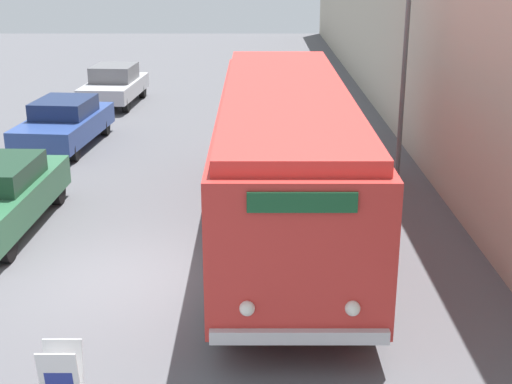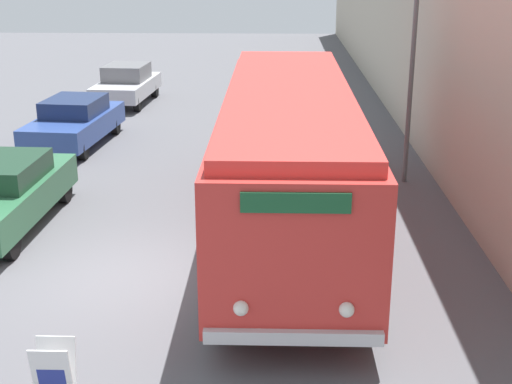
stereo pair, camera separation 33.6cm
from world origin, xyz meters
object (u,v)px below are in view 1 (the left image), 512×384
sign_board (61,382)px  parked_car_far (114,85)px  vintage_bus (285,151)px  parked_car_mid (64,123)px

sign_board → parked_car_far: parked_car_far is taller
vintage_bus → sign_board: size_ratio=11.05×
vintage_bus → parked_car_far: bearing=114.9°
sign_board → parked_car_mid: bearing=104.1°
parked_car_mid → parked_car_far: parked_car_far is taller
sign_board → vintage_bus: bearing=64.2°
sign_board → parked_car_far: size_ratio=0.24×
vintage_bus → parked_car_mid: 9.50m
parked_car_far → parked_car_mid: bearing=-88.9°
vintage_bus → parked_car_mid: bearing=133.1°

